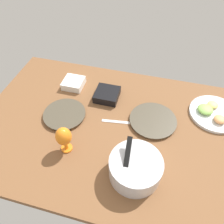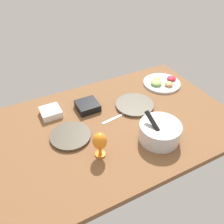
% 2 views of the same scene
% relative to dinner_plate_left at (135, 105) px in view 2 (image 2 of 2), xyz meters
% --- Properties ---
extents(ground_plane, '(1.60, 1.04, 0.04)m').
position_rel_dinner_plate_left_xyz_m(ground_plane, '(0.22, 0.10, -0.03)').
color(ground_plane, brown).
extents(dinner_plate_left, '(0.28, 0.28, 0.02)m').
position_rel_dinner_plate_left_xyz_m(dinner_plate_left, '(0.00, 0.00, 0.00)').
color(dinner_plate_left, beige).
rests_on(dinner_plate_left, ground_plane).
extents(dinner_plate_right, '(0.25, 0.25, 0.02)m').
position_rel_dinner_plate_left_xyz_m(dinner_plate_right, '(0.52, 0.09, 0.00)').
color(dinner_plate_right, beige).
rests_on(dinner_plate_right, ground_plane).
extents(mixing_bowl, '(0.25, 0.25, 0.18)m').
position_rel_dinner_plate_left_xyz_m(mixing_bowl, '(0.04, 0.35, 0.05)').
color(mixing_bowl, silver).
rests_on(mixing_bowl, ground_plane).
extents(fruit_platter, '(0.30, 0.30, 0.05)m').
position_rel_dinner_plate_left_xyz_m(fruit_platter, '(-0.35, -0.15, 0.01)').
color(fruit_platter, silver).
rests_on(fruit_platter, ground_plane).
extents(hurricane_glass_orange, '(0.08, 0.08, 0.17)m').
position_rel_dinner_plate_left_xyz_m(hurricane_glass_orange, '(0.42, 0.30, 0.09)').
color(hurricane_glass_orange, orange).
rests_on(hurricane_glass_orange, ground_plane).
extents(square_bowl_black, '(0.15, 0.15, 0.05)m').
position_rel_dinner_plate_left_xyz_m(square_bowl_black, '(0.32, -0.13, 0.02)').
color(square_bowl_black, black).
rests_on(square_bowl_black, ground_plane).
extents(square_bowl_white, '(0.13, 0.13, 0.05)m').
position_rel_dinner_plate_left_xyz_m(square_bowl_white, '(0.57, -0.18, 0.02)').
color(square_bowl_white, white).
rests_on(square_bowl_white, ground_plane).
extents(fork_by_left_plate, '(0.18, 0.04, 0.01)m').
position_rel_dinner_plate_left_xyz_m(fork_by_left_plate, '(0.20, 0.06, -0.01)').
color(fork_by_left_plate, silver).
rests_on(fork_by_left_plate, ground_plane).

